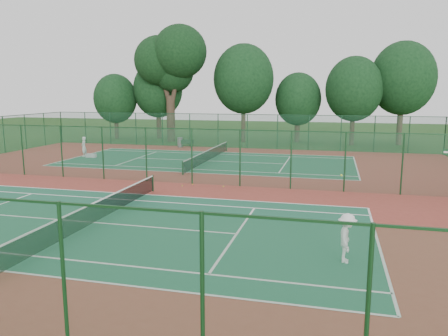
{
  "coord_description": "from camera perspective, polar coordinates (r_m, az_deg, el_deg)",
  "views": [
    {
      "loc": [
        10.04,
        -25.62,
        5.72
      ],
      "look_at": [
        4.31,
        -2.79,
        1.6
      ],
      "focal_mm": 35.0,
      "sensor_mm": 36.0,
      "label": 1
    }
  ],
  "objects": [
    {
      "name": "bench",
      "position": [
        45.64,
        -4.85,
        3.24
      ],
      "size": [
        1.36,
        0.86,
        0.81
      ],
      "rotation": [
        0.0,
        0.0,
        0.4
      ],
      "color": "black",
      "rests_on": "red_pad"
    },
    {
      "name": "stray_ball_a",
      "position": [
        27.21,
        -4.12,
        -2.14
      ],
      "size": [
        0.07,
        0.07,
        0.07
      ],
      "primitive_type": "sphere",
      "color": "gold",
      "rests_on": "red_pad"
    },
    {
      "name": "kit_bag",
      "position": [
        40.13,
        -16.97,
        1.56
      ],
      "size": [
        0.91,
        0.37,
        0.34
      ],
      "primitive_type": "cube",
      "rotation": [
        0.0,
        0.0,
        0.04
      ],
      "color": "silver",
      "rests_on": "red_pad"
    },
    {
      "name": "court_far",
      "position": [
        36.49,
        -2.06,
        0.93
      ],
      "size": [
        23.77,
        10.97,
        0.01
      ],
      "primitive_type": "cube",
      "color": "#1D5C3B",
      "rests_on": "red_pad"
    },
    {
      "name": "stray_ball_c",
      "position": [
        26.92,
        -5.46,
        -2.29
      ],
      "size": [
        0.07,
        0.07,
        0.07
      ],
      "primitive_type": "sphere",
      "color": "#B7CE30",
      "rests_on": "red_pad"
    },
    {
      "name": "big_tree",
      "position": [
        51.35,
        -6.95,
        13.86
      ],
      "size": [
        8.55,
        6.26,
        13.14
      ],
      "color": "#392A1F",
      "rests_on": "ground"
    },
    {
      "name": "tennis_net_near",
      "position": [
        20.09,
        -16.53,
        -5.42
      ],
      "size": [
        0.1,
        12.9,
        0.97
      ],
      "color": "#153A20",
      "rests_on": "ground"
    },
    {
      "name": "ground",
      "position": [
        28.1,
        -7.16,
        -1.89
      ],
      "size": [
        120.0,
        120.0,
        0.0
      ],
      "primitive_type": "plane",
      "color": "#244A17",
      "rests_on": "ground"
    },
    {
      "name": "player_far",
      "position": [
        40.67,
        -17.84,
        2.66
      ],
      "size": [
        0.54,
        0.72,
        1.78
      ],
      "primitive_type": "imported",
      "rotation": [
        0.0,
        0.0,
        -1.37
      ],
      "color": "white",
      "rests_on": "court_far"
    },
    {
      "name": "court_near",
      "position": [
        20.24,
        -16.46,
        -6.86
      ],
      "size": [
        23.77,
        10.97,
        0.01
      ],
      "primitive_type": "cube",
      "color": "#1D5C41",
      "rests_on": "red_pad"
    },
    {
      "name": "tennis_net_far",
      "position": [
        36.42,
        -2.06,
        1.75
      ],
      "size": [
        0.1,
        12.9,
        0.97
      ],
      "color": "#153A1D",
      "rests_on": "ground"
    },
    {
      "name": "player_near",
      "position": [
        15.42,
        15.75,
        -8.8
      ],
      "size": [
        0.66,
        1.11,
        1.69
      ],
      "primitive_type": "imported",
      "rotation": [
        0.0,
        0.0,
        1.54
      ],
      "color": "white",
      "rests_on": "court_near"
    },
    {
      "name": "red_pad",
      "position": [
        28.1,
        -7.16,
        -1.88
      ],
      "size": [
        40.0,
        36.0,
        0.01
      ],
      "primitive_type": "cube",
      "color": "brown",
      "rests_on": "ground"
    },
    {
      "name": "stray_ball_b",
      "position": [
        26.54,
        -0.08,
        -2.41
      ],
      "size": [
        0.07,
        0.07,
        0.07
      ],
      "primitive_type": "sphere",
      "color": "#BACB2F",
      "rests_on": "red_pad"
    },
    {
      "name": "fence_north",
      "position": [
        44.93,
        1.12,
        4.87
      ],
      "size": [
        40.0,
        0.09,
        3.5
      ],
      "color": "#184A30",
      "rests_on": "ground"
    },
    {
      "name": "trash_bin",
      "position": [
        45.78,
        -5.76,
        3.35
      ],
      "size": [
        0.71,
        0.71,
        1.01
      ],
      "primitive_type": "cylinder",
      "rotation": [
        0.0,
        0.0,
        0.33
      ],
      "color": "slate",
      "rests_on": "red_pad"
    },
    {
      "name": "fence_divider",
      "position": [
        27.8,
        -7.24,
        1.66
      ],
      "size": [
        40.0,
        0.09,
        3.5
      ],
      "color": "#194D31",
      "rests_on": "ground"
    },
    {
      "name": "evergreen_row",
      "position": [
        51.09,
        3.24,
        3.49
      ],
      "size": [
        39.0,
        5.0,
        12.0
      ],
      "primitive_type": null,
      "color": "black",
      "rests_on": "ground"
    }
  ]
}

